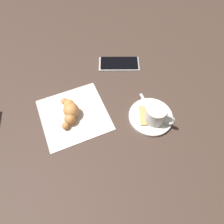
% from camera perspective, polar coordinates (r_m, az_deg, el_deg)
% --- Properties ---
extents(ground_plane, '(1.80, 1.80, 0.00)m').
position_cam_1_polar(ground_plane, '(0.65, -1.12, -0.79)').
color(ground_plane, '#453229').
extents(saucer, '(0.13, 0.13, 0.01)m').
position_cam_1_polar(saucer, '(0.65, 10.50, -1.27)').
color(saucer, silver).
rests_on(saucer, ground).
extents(espresso_cup, '(0.07, 0.08, 0.05)m').
position_cam_1_polar(espresso_cup, '(0.61, 12.04, -0.64)').
color(espresso_cup, silver).
rests_on(espresso_cup, saucer).
extents(teaspoon, '(0.02, 0.12, 0.01)m').
position_cam_1_polar(teaspoon, '(0.64, 10.79, -0.50)').
color(teaspoon, silver).
rests_on(teaspoon, saucer).
extents(sugar_packet, '(0.04, 0.07, 0.01)m').
position_cam_1_polar(sugar_packet, '(0.63, 8.44, -0.98)').
color(sugar_packet, tan).
rests_on(sugar_packet, saucer).
extents(napkin, '(0.21, 0.20, 0.00)m').
position_cam_1_polar(napkin, '(0.65, -10.37, -0.71)').
color(napkin, silver).
rests_on(napkin, ground).
extents(croissant, '(0.07, 0.12, 0.04)m').
position_cam_1_polar(croissant, '(0.64, -11.45, 0.24)').
color(croissant, '#C77E43').
rests_on(croissant, napkin).
extents(cell_phone, '(0.16, 0.11, 0.01)m').
position_cam_1_polar(cell_phone, '(0.78, 1.95, 13.16)').
color(cell_phone, '#B6BABB').
rests_on(cell_phone, ground).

